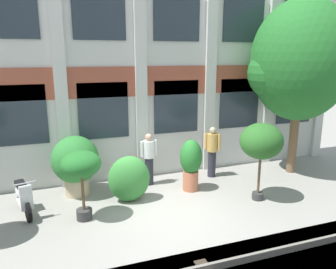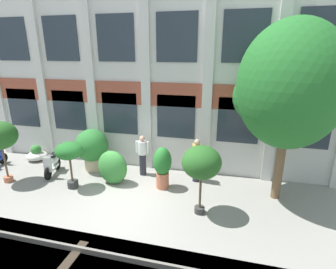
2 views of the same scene
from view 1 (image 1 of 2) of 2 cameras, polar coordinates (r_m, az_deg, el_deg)
The scene contains 11 objects.
ground_plane at distance 8.55m, azimuth 0.38°, elevation -13.36°, with size 80.00×80.00×0.00m, color gray.
apartment_facade at distance 10.42m, azimuth -5.19°, elevation 12.29°, with size 14.46×0.64×7.30m.
broadleaf_tree at distance 11.39m, azimuth 22.05°, elevation 11.41°, with size 3.29×3.13×5.63m.
potted_plant_ribbed_drum at distance 9.55m, azimuth 4.01°, elevation -4.81°, with size 0.64×0.64×1.54m.
potted_plant_tall_urn at distance 7.96m, azimuth -14.86°, elevation -5.55°, with size 0.93×0.93×1.72m.
potted_plant_stone_basin at distance 9.54m, azimuth -15.81°, elevation -4.61°, with size 1.31×1.31×1.72m.
potted_plant_low_pan at distance 9.02m, azimuth 15.95°, elevation -1.27°, with size 1.14×1.14×2.15m.
scooter_near_curb at distance 9.07m, azimuth -23.93°, elevation -9.93°, with size 0.61×1.36×0.98m.
resident_by_doorway at distance 10.67m, azimuth 7.70°, elevation -2.74°, with size 0.41×0.39×1.66m.
resident_watching_tracks at distance 9.95m, azimuth -3.34°, elevation -4.03°, with size 0.53×0.34×1.61m.
topiary_hedge at distance 8.98m, azimuth -6.80°, elevation -7.66°, with size 1.13×0.70×1.27m, color #388438.
Camera 1 is at (-2.58, -7.16, 3.89)m, focal length 35.00 mm.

